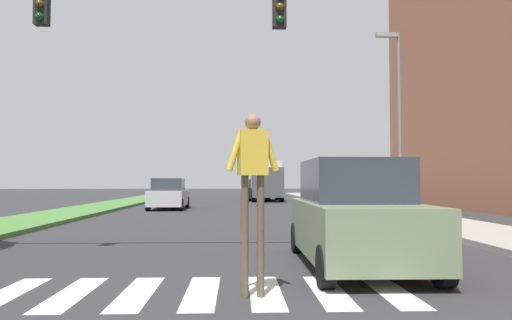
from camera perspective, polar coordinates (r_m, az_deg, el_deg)
ground_plane at (r=28.29m, az=-3.20°, el=-5.56°), size 140.00×140.00×0.00m
crosswalk at (r=7.31m, az=-6.21°, el=-14.79°), size 5.85×2.20×0.01m
median_strip at (r=27.39m, az=-18.65°, el=-5.39°), size 2.96×64.00×0.15m
sidewalk_right at (r=27.23m, az=13.06°, el=-5.47°), size 3.00×64.00×0.15m
traffic_light_gantry at (r=11.17m, az=-23.49°, el=12.24°), size 8.81×0.30×6.00m
street_lamp_right at (r=21.29m, az=15.80°, el=5.87°), size 1.02×0.24×7.50m
pedestrian_performer at (r=6.80m, az=-0.37°, el=-1.67°), size 0.75×0.32×2.49m
suv_crossing at (r=9.48m, az=11.20°, el=-6.24°), size 1.99×4.61×1.97m
sedan_midblock at (r=28.07m, az=-9.92°, el=-3.94°), size 1.93×4.36×1.71m
sedan_distant at (r=40.25m, az=0.25°, el=-3.51°), size 1.85×4.56×1.67m
truck_box_delivery at (r=39.18m, az=1.13°, el=-2.29°), size 2.40×6.20×3.10m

